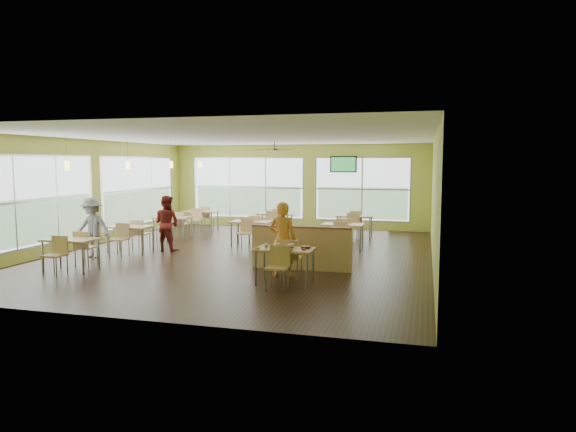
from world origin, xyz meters
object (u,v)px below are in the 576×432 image
object	(u,v)px
half_wall_divider	(301,248)
food_basket	(306,247)
man_plaid	(283,239)
main_table	(285,254)

from	to	relation	value
half_wall_divider	food_basket	bearing A→B (deg)	-72.71
half_wall_divider	food_basket	world-z (taller)	half_wall_divider
man_plaid	half_wall_divider	bearing A→B (deg)	-107.40
main_table	man_plaid	world-z (taller)	man_plaid
main_table	food_basket	xyz separation A→B (m)	(0.42, 0.10, 0.15)
main_table	man_plaid	bearing A→B (deg)	109.51
main_table	food_basket	bearing A→B (deg)	13.61
food_basket	main_table	bearing A→B (deg)	-166.39
food_basket	half_wall_divider	bearing A→B (deg)	107.29
half_wall_divider	man_plaid	size ratio (longest dim) A/B	1.44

